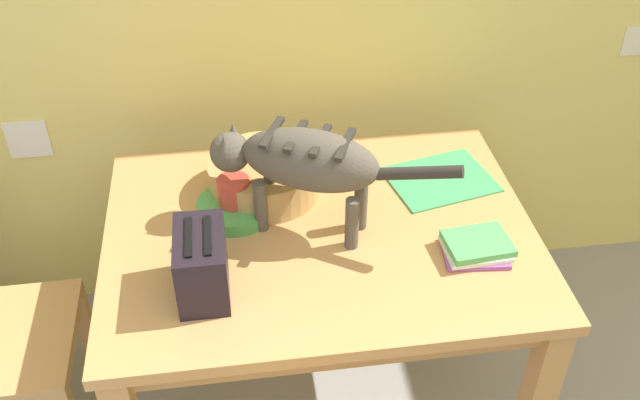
# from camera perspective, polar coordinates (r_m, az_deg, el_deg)

# --- Properties ---
(dining_table) EXTENTS (1.16, 0.87, 0.74)m
(dining_table) POSITION_cam_1_polar(r_m,az_deg,el_deg) (2.02, -0.00, -4.32)
(dining_table) COLOR tan
(dining_table) RESTS_ON ground_plane
(cat) EXTENTS (0.61, 0.32, 0.30)m
(cat) POSITION_cam_1_polar(r_m,az_deg,el_deg) (1.85, -1.40, 2.99)
(cat) COLOR #50493C
(cat) RESTS_ON dining_table
(saucer_bowl) EXTENTS (0.21, 0.21, 0.04)m
(saucer_bowl) POSITION_cam_1_polar(r_m,az_deg,el_deg) (2.02, -6.66, -0.60)
(saucer_bowl) COLOR #479B46
(saucer_bowl) RESTS_ON dining_table
(coffee_mug) EXTENTS (0.13, 0.09, 0.08)m
(coffee_mug) POSITION_cam_1_polar(r_m,az_deg,el_deg) (1.98, -6.69, 0.70)
(coffee_mug) COLOR #C93E32
(coffee_mug) RESTS_ON saucer_bowl
(magazine) EXTENTS (0.34, 0.29, 0.01)m
(magazine) POSITION_cam_1_polar(r_m,az_deg,el_deg) (2.17, 9.42, 1.61)
(magazine) COLOR #40A160
(magazine) RESTS_ON dining_table
(book_stack) EXTENTS (0.18, 0.15, 0.04)m
(book_stack) POSITION_cam_1_polar(r_m,az_deg,el_deg) (1.92, 12.16, -3.66)
(book_stack) COLOR #914B9A
(book_stack) RESTS_ON dining_table
(wicker_basket) EXTENTS (0.32, 0.32, 0.10)m
(wicker_basket) POSITION_cam_1_polar(r_m,az_deg,el_deg) (2.07, -4.40, 1.92)
(wicker_basket) COLOR tan
(wicker_basket) RESTS_ON dining_table
(toaster) EXTENTS (0.12, 0.20, 0.18)m
(toaster) POSITION_cam_1_polar(r_m,az_deg,el_deg) (1.76, -9.27, -4.97)
(toaster) COLOR black
(toaster) RESTS_ON dining_table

